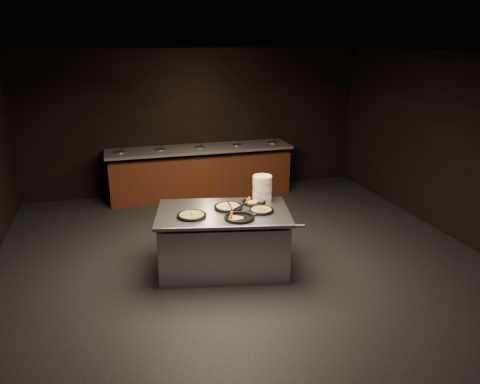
{
  "coord_description": "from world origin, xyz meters",
  "views": [
    {
      "loc": [
        -1.74,
        -5.44,
        3.08
      ],
      "look_at": [
        -0.1,
        0.3,
        1.11
      ],
      "focal_mm": 35.0,
      "sensor_mm": 36.0,
      "label": 1
    }
  ],
  "objects_px": {
    "plate_stack": "(262,188)",
    "pan_veggie_whole": "(192,215)",
    "pan_cheese_whole": "(228,207)",
    "serving_counter": "(223,241)"
  },
  "relations": [
    {
      "from": "serving_counter",
      "to": "pan_cheese_whole",
      "type": "distance_m",
      "value": 0.48
    },
    {
      "from": "pan_veggie_whole",
      "to": "pan_cheese_whole",
      "type": "bearing_deg",
      "value": 18.47
    },
    {
      "from": "plate_stack",
      "to": "pan_veggie_whole",
      "type": "relative_size",
      "value": 0.93
    },
    {
      "from": "pan_veggie_whole",
      "to": "pan_cheese_whole",
      "type": "distance_m",
      "value": 0.57
    },
    {
      "from": "serving_counter",
      "to": "pan_cheese_whole",
      "type": "xyz_separation_m",
      "value": [
        0.1,
        0.1,
        0.46
      ]
    },
    {
      "from": "serving_counter",
      "to": "pan_cheese_whole",
      "type": "relative_size",
      "value": 4.96
    },
    {
      "from": "pan_cheese_whole",
      "to": "plate_stack",
      "type": "bearing_deg",
      "value": 19.5
    },
    {
      "from": "serving_counter",
      "to": "plate_stack",
      "type": "bearing_deg",
      "value": 36.47
    },
    {
      "from": "pan_cheese_whole",
      "to": "serving_counter",
      "type": "bearing_deg",
      "value": -134.54
    },
    {
      "from": "serving_counter",
      "to": "pan_veggie_whole",
      "type": "relative_size",
      "value": 5.1
    }
  ]
}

